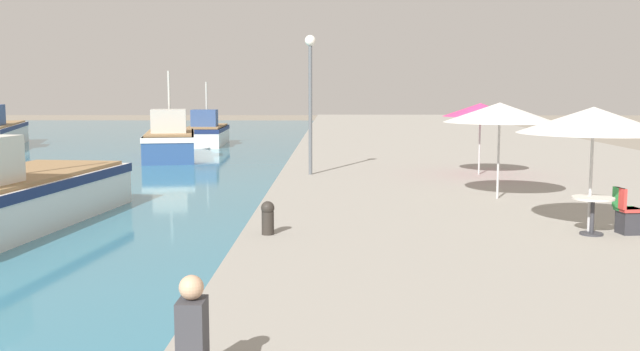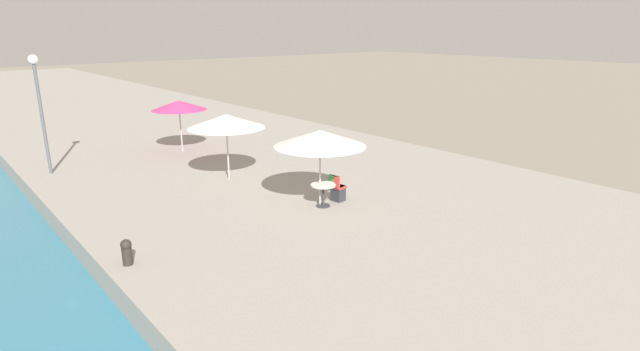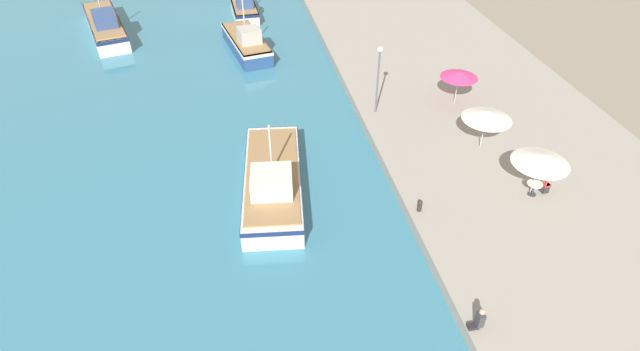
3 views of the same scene
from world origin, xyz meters
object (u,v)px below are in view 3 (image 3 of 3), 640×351
(fishing_boat_distant, at_px, (244,9))
(cafe_table, at_px, (534,187))
(cafe_chair_left, at_px, (544,187))
(mooring_bollard, at_px, (420,205))
(fishing_boat_far, at_px, (105,25))
(cafe_chair_right, at_px, (545,187))
(fishing_boat_near, at_px, (273,180))
(cafe_umbrella_white, at_px, (487,115))
(cafe_umbrella_striped, at_px, (459,74))
(lamppost, at_px, (379,69))
(person_at_quay, at_px, (479,320))
(fishing_boat_mid, at_px, (247,42))
(cafe_umbrella_pink, at_px, (541,159))

(fishing_boat_distant, relative_size, cafe_table, 7.71)
(fishing_boat_distant, distance_m, cafe_chair_left, 33.65)
(cafe_chair_left, distance_m, mooring_bollard, 7.00)
(fishing_boat_far, bearing_deg, cafe_chair_left, -63.07)
(cafe_chair_right, bearing_deg, fishing_boat_near, -110.23)
(cafe_umbrella_white, distance_m, cafe_table, 4.97)
(cafe_umbrella_striped, bearing_deg, lamppost, -178.97)
(cafe_table, distance_m, cafe_chair_right, 0.75)
(fishing_boat_far, bearing_deg, person_at_quay, -77.52)
(cafe_umbrella_striped, height_order, person_at_quay, cafe_umbrella_striped)
(fishing_boat_near, bearing_deg, fishing_boat_distant, 95.80)
(fishing_boat_mid, xyz_separation_m, fishing_boat_far, (-12.20, 6.28, 0.03))
(fishing_boat_distant, relative_size, cafe_chair_left, 6.78)
(cafe_chair_left, relative_size, cafe_chair_right, 1.00)
(cafe_chair_left, xyz_separation_m, person_at_quay, (-7.10, -7.26, 0.14))
(cafe_umbrella_striped, distance_m, lamppost, 5.67)
(person_at_quay, distance_m, lamppost, 17.15)
(fishing_boat_mid, xyz_separation_m, cafe_chair_right, (14.09, -22.34, 0.12))
(cafe_umbrella_striped, relative_size, person_at_quay, 2.35)
(cafe_umbrella_pink, height_order, cafe_chair_right, cafe_umbrella_pink)
(cafe_chair_right, bearing_deg, lamppost, -152.55)
(fishing_boat_far, bearing_deg, cafe_table, -63.98)
(fishing_boat_near, height_order, cafe_table, fishing_boat_near)
(cafe_umbrella_pink, xyz_separation_m, cafe_table, (0.01, -0.15, -1.68))
(fishing_boat_distant, distance_m, person_at_quay, 38.57)
(cafe_table, xyz_separation_m, mooring_bollard, (-6.28, -0.10, -0.18))
(cafe_umbrella_white, xyz_separation_m, cafe_umbrella_striped, (0.59, 5.29, -0.08))
(fishing_boat_mid, bearing_deg, fishing_boat_near, -101.07)
(mooring_bollard, bearing_deg, fishing_boat_near, 152.56)
(fishing_boat_far, height_order, cafe_chair_right, fishing_boat_far)
(fishing_boat_mid, height_order, lamppost, lamppost)
(cafe_chair_right, bearing_deg, cafe_umbrella_striped, 178.96)
(cafe_chair_left, bearing_deg, cafe_umbrella_striped, 175.27)
(fishing_boat_far, relative_size, lamppost, 2.44)
(cafe_umbrella_pink, bearing_deg, cafe_chair_left, -2.01)
(fishing_boat_far, bearing_deg, fishing_boat_mid, -42.91)
(mooring_bollard, height_order, lamppost, lamppost)
(fishing_boat_near, xyz_separation_m, cafe_umbrella_white, (12.54, 1.05, 2.05))
(lamppost, bearing_deg, cafe_chair_right, -56.24)
(cafe_umbrella_white, height_order, mooring_bollard, cafe_umbrella_white)
(fishing_boat_distant, bearing_deg, lamppost, -73.66)
(fishing_boat_mid, distance_m, cafe_umbrella_striped, 18.28)
(fishing_boat_distant, xyz_separation_m, cafe_table, (12.99, -30.86, 0.42))
(cafe_umbrella_striped, bearing_deg, cafe_umbrella_white, -96.34)
(cafe_umbrella_white, distance_m, cafe_umbrella_striped, 5.33)
(fishing_boat_mid, xyz_separation_m, cafe_umbrella_white, (12.59, -17.81, 2.01))
(cafe_table, xyz_separation_m, cafe_chair_left, (0.71, 0.13, -0.21))
(fishing_boat_near, height_order, cafe_umbrella_white, fishing_boat_near)
(person_at_quay, bearing_deg, cafe_table, 48.17)
(fishing_boat_far, xyz_separation_m, cafe_umbrella_pink, (25.56, -28.55, 1.98))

